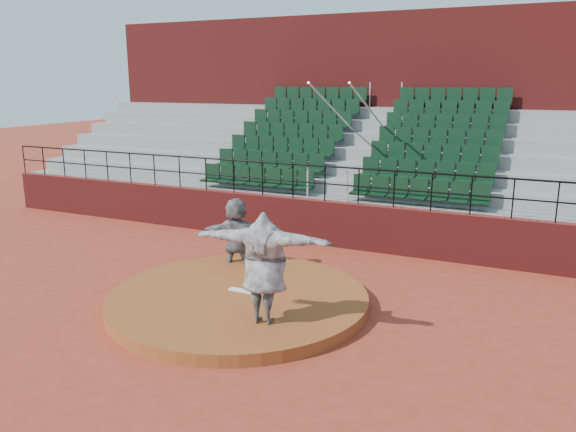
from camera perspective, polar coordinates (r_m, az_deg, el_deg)
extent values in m
plane|color=#9B3623|center=(12.16, -5.02, -8.96)|extent=(90.00, 90.00, 0.00)
cylinder|color=brown|center=(12.11, -5.04, -8.41)|extent=(5.50, 5.50, 0.25)
cube|color=white|center=(12.18, -4.70, -7.56)|extent=(0.60, 0.15, 0.03)
cube|color=maroon|center=(16.25, 3.71, -0.70)|extent=(24.00, 0.30, 1.30)
cylinder|color=black|center=(15.93, 3.80, 5.07)|extent=(24.00, 0.05, 0.05)
cylinder|color=black|center=(16.01, 3.77, 3.30)|extent=(24.00, 0.04, 0.04)
cylinder|color=black|center=(23.15, -25.25, 5.21)|extent=(0.04, 0.04, 1.00)
cylinder|color=black|center=(22.40, -23.59, 5.14)|extent=(0.04, 0.04, 1.00)
cylinder|color=black|center=(21.67, -21.81, 5.05)|extent=(0.04, 0.04, 1.00)
cylinder|color=black|center=(20.96, -19.92, 4.95)|extent=(0.04, 0.04, 1.00)
cylinder|color=black|center=(20.27, -17.90, 4.84)|extent=(0.04, 0.04, 1.00)
cylinder|color=black|center=(19.61, -15.73, 4.71)|extent=(0.04, 0.04, 1.00)
cylinder|color=black|center=(18.98, -13.42, 4.57)|extent=(0.04, 0.04, 1.00)
cylinder|color=black|center=(18.38, -10.96, 4.41)|extent=(0.04, 0.04, 1.00)
cylinder|color=black|center=(17.82, -8.34, 4.23)|extent=(0.04, 0.04, 1.00)
cylinder|color=black|center=(17.30, -5.55, 4.03)|extent=(0.04, 0.04, 1.00)
cylinder|color=black|center=(16.82, -2.60, 3.81)|extent=(0.04, 0.04, 1.00)
cylinder|color=black|center=(16.39, 0.51, 3.57)|extent=(0.04, 0.04, 1.00)
cylinder|color=black|center=(16.01, 3.77, 3.30)|extent=(0.04, 0.04, 1.00)
cylinder|color=black|center=(15.68, 7.18, 3.00)|extent=(0.04, 0.04, 1.00)
cylinder|color=black|center=(15.42, 10.73, 2.69)|extent=(0.04, 0.04, 1.00)
cylinder|color=black|center=(15.21, 14.38, 2.35)|extent=(0.04, 0.04, 1.00)
cylinder|color=black|center=(15.07, 18.11, 2.00)|extent=(0.04, 0.04, 1.00)
cylinder|color=black|center=(14.99, 21.89, 1.63)|extent=(0.04, 0.04, 1.00)
cylinder|color=black|center=(14.98, 25.70, 1.26)|extent=(0.04, 0.04, 1.00)
cube|color=gray|center=(16.78, 4.42, -0.26)|extent=(24.00, 0.85, 1.30)
cube|color=black|center=(17.60, -3.24, 3.77)|extent=(3.85, 0.48, 0.72)
cube|color=black|center=(15.89, 13.06, 2.38)|extent=(3.85, 0.48, 0.72)
cube|color=gray|center=(17.51, 5.41, 0.98)|extent=(24.00, 0.85, 1.70)
cube|color=black|center=(18.28, -2.00, 5.42)|extent=(3.85, 0.48, 0.72)
cube|color=black|center=(16.64, 13.75, 4.24)|extent=(3.85, 0.48, 0.72)
cube|color=gray|center=(18.25, 6.32, 2.12)|extent=(24.00, 0.85, 2.10)
cube|color=black|center=(18.98, -0.84, 6.95)|extent=(3.85, 0.48, 0.72)
cube|color=black|center=(17.41, 14.39, 5.93)|extent=(3.85, 0.48, 0.72)
cube|color=gray|center=(19.01, 7.16, 3.17)|extent=(24.00, 0.85, 2.50)
cube|color=black|center=(19.71, 0.23, 8.36)|extent=(3.85, 0.48, 0.72)
cube|color=black|center=(18.20, 14.97, 7.48)|extent=(3.85, 0.48, 0.72)
cube|color=gray|center=(19.78, 7.94, 4.13)|extent=(24.00, 0.85, 2.90)
cube|color=black|center=(20.45, 1.24, 9.67)|extent=(3.85, 0.48, 0.72)
cube|color=black|center=(19.00, 15.51, 8.90)|extent=(3.85, 0.48, 0.72)
cube|color=gray|center=(20.55, 8.66, 5.03)|extent=(24.00, 0.85, 3.30)
cube|color=black|center=(21.21, 2.19, 10.89)|extent=(3.85, 0.48, 0.72)
cube|color=black|center=(19.81, 16.00, 10.20)|extent=(3.85, 0.48, 0.72)
cube|color=gray|center=(21.33, 9.33, 5.85)|extent=(24.00, 0.85, 3.70)
cube|color=black|center=(21.98, 3.07, 12.02)|extent=(3.85, 0.48, 0.72)
cube|color=black|center=(20.64, 16.47, 11.40)|extent=(3.85, 0.48, 0.72)
cylinder|color=silver|center=(18.94, 5.60, 9.73)|extent=(0.06, 5.97, 2.46)
cylinder|color=silver|center=(18.57, 9.14, 9.55)|extent=(0.06, 5.97, 2.46)
cube|color=maroon|center=(23.04, 10.82, 10.60)|extent=(24.00, 3.00, 7.10)
imported|color=black|center=(10.35, -2.45, -5.27)|extent=(2.67, 1.09, 2.11)
imported|color=black|center=(13.90, -5.24, -1.94)|extent=(1.83, 1.01, 1.89)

